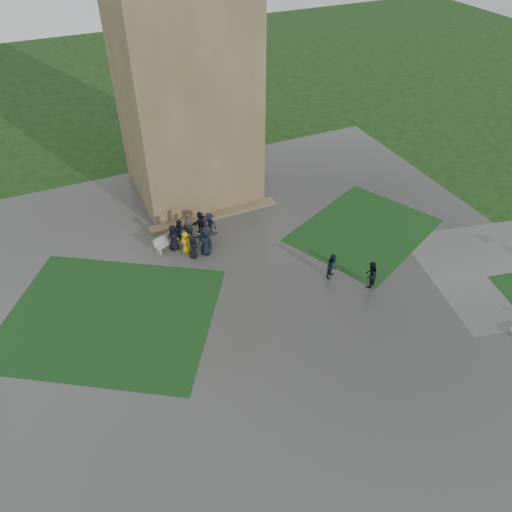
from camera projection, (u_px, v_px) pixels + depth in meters
name	position (u px, v px, depth m)	size (l,w,h in m)	color
ground	(284.00, 319.00, 26.82)	(120.00, 120.00, 0.00)	black
plaza	(268.00, 295.00, 28.23)	(34.00, 34.00, 0.02)	#363634
lawn_inset_left	(110.00, 316.00, 26.92)	(11.00, 9.00, 0.01)	#113313
lawn_inset_right	(364.00, 230.00, 33.06)	(9.00, 7.00, 0.01)	#113313
tower	(183.00, 65.00, 31.78)	(8.00, 8.00, 18.00)	brown
tower_plinth	(214.00, 215.00, 34.24)	(9.00, 0.80, 0.22)	brown
bench	(166.00, 242.00, 31.26)	(1.74, 1.05, 0.96)	#A3A49F
visitor_cluster	(199.00, 231.00, 31.13)	(3.61, 3.51, 2.64)	black
pedestrian_mid	(333.00, 266.00, 29.01)	(0.77, 0.44, 1.58)	black
pedestrian_near	(371.00, 275.00, 28.30)	(0.83, 0.47, 1.70)	black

